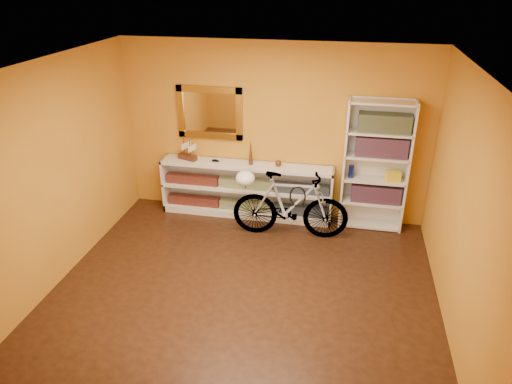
% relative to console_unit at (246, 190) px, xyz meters
% --- Properties ---
extents(floor, '(4.50, 4.00, 0.01)m').
position_rel_console_unit_xyz_m(floor, '(0.38, -1.81, -0.43)').
color(floor, black).
rests_on(floor, ground).
extents(ceiling, '(4.50, 4.00, 0.01)m').
position_rel_console_unit_xyz_m(ceiling, '(0.38, -1.81, 2.18)').
color(ceiling, silver).
rests_on(ceiling, ground).
extents(back_wall, '(4.50, 0.01, 2.60)m').
position_rel_console_unit_xyz_m(back_wall, '(0.38, 0.19, 0.88)').
color(back_wall, '#C0791C').
rests_on(back_wall, ground).
extents(left_wall, '(0.01, 4.00, 2.60)m').
position_rel_console_unit_xyz_m(left_wall, '(-1.88, -1.81, 0.88)').
color(left_wall, '#C0791C').
rests_on(left_wall, ground).
extents(right_wall, '(0.01, 4.00, 2.60)m').
position_rel_console_unit_xyz_m(right_wall, '(2.63, -1.81, 0.88)').
color(right_wall, '#C0791C').
rests_on(right_wall, ground).
extents(gilt_mirror, '(0.98, 0.06, 0.78)m').
position_rel_console_unit_xyz_m(gilt_mirror, '(-0.57, 0.15, 1.12)').
color(gilt_mirror, olive).
rests_on(gilt_mirror, back_wall).
extents(wall_socket, '(0.09, 0.02, 0.09)m').
position_rel_console_unit_xyz_m(wall_socket, '(1.28, 0.17, -0.17)').
color(wall_socket, silver).
rests_on(wall_socket, back_wall).
extents(console_unit, '(2.60, 0.35, 0.85)m').
position_rel_console_unit_xyz_m(console_unit, '(0.00, 0.00, 0.00)').
color(console_unit, silver).
rests_on(console_unit, floor).
extents(cd_row_lower, '(2.50, 0.13, 0.14)m').
position_rel_console_unit_xyz_m(cd_row_lower, '(-0.00, -0.02, -0.26)').
color(cd_row_lower, black).
rests_on(cd_row_lower, console_unit).
extents(cd_row_upper, '(2.50, 0.13, 0.14)m').
position_rel_console_unit_xyz_m(cd_row_upper, '(-0.00, -0.02, 0.11)').
color(cd_row_upper, navy).
rests_on(cd_row_upper, console_unit).
extents(model_ship, '(0.32, 0.21, 0.36)m').
position_rel_console_unit_xyz_m(model_ship, '(-0.91, 0.00, 0.60)').
color(model_ship, '#3A1D10').
rests_on(model_ship, console_unit).
extents(toy_car, '(0.00, 0.00, 0.00)m').
position_rel_console_unit_xyz_m(toy_car, '(-0.47, 0.00, 0.43)').
color(toy_car, black).
rests_on(toy_car, console_unit).
extents(bronze_ornament, '(0.07, 0.07, 0.40)m').
position_rel_console_unit_xyz_m(bronze_ornament, '(0.07, 0.00, 0.62)').
color(bronze_ornament, '#52381C').
rests_on(bronze_ornament, console_unit).
extents(decorative_orb, '(0.09, 0.09, 0.09)m').
position_rel_console_unit_xyz_m(decorative_orb, '(0.48, 0.00, 0.47)').
color(decorative_orb, '#52381C').
rests_on(decorative_orb, console_unit).
extents(bookcase, '(0.90, 0.30, 1.90)m').
position_rel_console_unit_xyz_m(bookcase, '(1.86, 0.03, 0.52)').
color(bookcase, silver).
rests_on(bookcase, floor).
extents(book_row_a, '(0.70, 0.22, 0.26)m').
position_rel_console_unit_xyz_m(book_row_a, '(1.91, 0.03, 0.12)').
color(book_row_a, maroon).
rests_on(book_row_a, bookcase).
extents(book_row_b, '(0.70, 0.22, 0.28)m').
position_rel_console_unit_xyz_m(book_row_b, '(1.91, 0.03, 0.83)').
color(book_row_b, maroon).
rests_on(book_row_b, bookcase).
extents(book_row_c, '(0.70, 0.22, 0.25)m').
position_rel_console_unit_xyz_m(book_row_c, '(1.91, 0.03, 1.16)').
color(book_row_c, '#16404F').
rests_on(book_row_c, bookcase).
extents(travel_mug, '(0.08, 0.08, 0.18)m').
position_rel_console_unit_xyz_m(travel_mug, '(1.53, 0.01, 0.43)').
color(travel_mug, '#162898').
rests_on(travel_mug, bookcase).
extents(red_tin, '(0.18, 0.18, 0.19)m').
position_rel_console_unit_xyz_m(red_tin, '(1.66, 0.06, 1.13)').
color(red_tin, maroon).
rests_on(red_tin, bookcase).
extents(yellow_bag, '(0.22, 0.17, 0.15)m').
position_rel_console_unit_xyz_m(yellow_bag, '(2.11, -0.01, 0.42)').
color(yellow_bag, yellow).
rests_on(yellow_bag, bookcase).
extents(bicycle, '(0.53, 1.68, 0.97)m').
position_rel_console_unit_xyz_m(bicycle, '(0.74, -0.49, 0.06)').
color(bicycle, silver).
rests_on(bicycle, floor).
extents(helmet, '(0.27, 0.26, 0.20)m').
position_rel_console_unit_xyz_m(helmet, '(0.11, -0.53, 0.43)').
color(helmet, white).
rests_on(helmet, bicycle).
extents(u_lock, '(0.23, 0.02, 0.23)m').
position_rel_console_unit_xyz_m(u_lock, '(0.84, -0.49, 0.21)').
color(u_lock, black).
rests_on(u_lock, bicycle).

